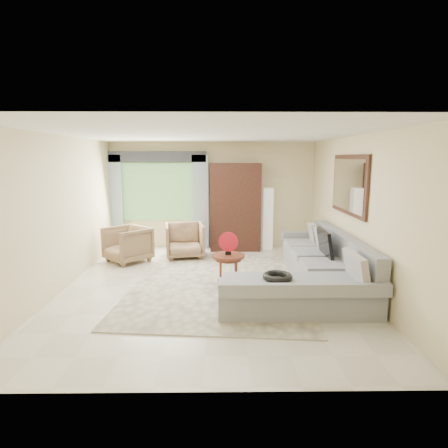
{
  "coord_description": "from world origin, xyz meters",
  "views": [
    {
      "loc": [
        0.17,
        -6.26,
        2.22
      ],
      "look_at": [
        0.25,
        0.35,
        1.05
      ],
      "focal_mm": 30.0,
      "sensor_mm": 36.0,
      "label": 1
    }
  ],
  "objects_px": {
    "sectional_sofa": "(315,274)",
    "armoire": "(235,207)",
    "coffee_table": "(228,270)",
    "tv_screen": "(325,243)",
    "armchair_left": "(127,244)",
    "floor_lamp": "(268,219)",
    "armchair_right": "(185,240)",
    "potted_plant": "(116,239)"
  },
  "relations": [
    {
      "from": "coffee_table",
      "to": "armoire",
      "type": "relative_size",
      "value": 0.27
    },
    {
      "from": "armchair_left",
      "to": "armchair_right",
      "type": "distance_m",
      "value": 1.25
    },
    {
      "from": "coffee_table",
      "to": "armchair_right",
      "type": "bearing_deg",
      "value": 115.39
    },
    {
      "from": "sectional_sofa",
      "to": "armchair_right",
      "type": "height_order",
      "value": "sectional_sofa"
    },
    {
      "from": "coffee_table",
      "to": "potted_plant",
      "type": "xyz_separation_m",
      "value": [
        -2.65,
        2.6,
        -0.0
      ]
    },
    {
      "from": "sectional_sofa",
      "to": "armchair_left",
      "type": "height_order",
      "value": "sectional_sofa"
    },
    {
      "from": "potted_plant",
      "to": "floor_lamp",
      "type": "bearing_deg",
      "value": 2.8
    },
    {
      "from": "armchair_right",
      "to": "floor_lamp",
      "type": "relative_size",
      "value": 0.57
    },
    {
      "from": "tv_screen",
      "to": "armoire",
      "type": "bearing_deg",
      "value": 121.06
    },
    {
      "from": "potted_plant",
      "to": "tv_screen",
      "type": "bearing_deg",
      "value": -28.43
    },
    {
      "from": "potted_plant",
      "to": "sectional_sofa",
      "type": "bearing_deg",
      "value": -34.04
    },
    {
      "from": "coffee_table",
      "to": "floor_lamp",
      "type": "distance_m",
      "value": 3.0
    },
    {
      "from": "potted_plant",
      "to": "coffee_table",
      "type": "bearing_deg",
      "value": -44.51
    },
    {
      "from": "tv_screen",
      "to": "armoire",
      "type": "xyz_separation_m",
      "value": [
        -1.5,
        2.49,
        0.33
      ]
    },
    {
      "from": "tv_screen",
      "to": "coffee_table",
      "type": "distance_m",
      "value": 1.8
    },
    {
      "from": "potted_plant",
      "to": "armoire",
      "type": "distance_m",
      "value": 2.98
    },
    {
      "from": "sectional_sofa",
      "to": "potted_plant",
      "type": "bearing_deg",
      "value": 145.96
    },
    {
      "from": "potted_plant",
      "to": "floor_lamp",
      "type": "xyz_separation_m",
      "value": [
        3.68,
        0.18,
        0.45
      ]
    },
    {
      "from": "coffee_table",
      "to": "potted_plant",
      "type": "distance_m",
      "value": 3.71
    },
    {
      "from": "tv_screen",
      "to": "sectional_sofa",
      "type": "bearing_deg",
      "value": -123.23
    },
    {
      "from": "coffee_table",
      "to": "tv_screen",
      "type": "bearing_deg",
      "value": 7.63
    },
    {
      "from": "tv_screen",
      "to": "potted_plant",
      "type": "bearing_deg",
      "value": 151.57
    },
    {
      "from": "sectional_sofa",
      "to": "potted_plant",
      "type": "xyz_separation_m",
      "value": [
        -4.11,
        2.78,
        0.01
      ]
    },
    {
      "from": "potted_plant",
      "to": "armoire",
      "type": "height_order",
      "value": "armoire"
    },
    {
      "from": "coffee_table",
      "to": "armchair_left",
      "type": "xyz_separation_m",
      "value": [
        -2.14,
        1.63,
        0.08
      ]
    },
    {
      "from": "armchair_left",
      "to": "floor_lamp",
      "type": "relative_size",
      "value": 0.56
    },
    {
      "from": "potted_plant",
      "to": "armchair_left",
      "type": "bearing_deg",
      "value": -62.43
    },
    {
      "from": "tv_screen",
      "to": "armchair_left",
      "type": "height_order",
      "value": "tv_screen"
    },
    {
      "from": "armoire",
      "to": "floor_lamp",
      "type": "relative_size",
      "value": 1.4
    },
    {
      "from": "coffee_table",
      "to": "armchair_left",
      "type": "bearing_deg",
      "value": 142.7
    },
    {
      "from": "coffee_table",
      "to": "armchair_right",
      "type": "xyz_separation_m",
      "value": [
        -0.94,
        1.98,
        0.09
      ]
    },
    {
      "from": "armchair_left",
      "to": "sectional_sofa",
      "type": "bearing_deg",
      "value": 18.56
    },
    {
      "from": "tv_screen",
      "to": "coffee_table",
      "type": "xyz_separation_m",
      "value": [
        -1.73,
        -0.23,
        -0.42
      ]
    },
    {
      "from": "armoire",
      "to": "tv_screen",
      "type": "bearing_deg",
      "value": -58.94
    },
    {
      "from": "tv_screen",
      "to": "armchair_right",
      "type": "height_order",
      "value": "tv_screen"
    },
    {
      "from": "sectional_sofa",
      "to": "coffee_table",
      "type": "height_order",
      "value": "sectional_sofa"
    },
    {
      "from": "sectional_sofa",
      "to": "armoire",
      "type": "relative_size",
      "value": 1.65
    },
    {
      "from": "armchair_left",
      "to": "armoire",
      "type": "bearing_deg",
      "value": 69.92
    },
    {
      "from": "coffee_table",
      "to": "potted_plant",
      "type": "bearing_deg",
      "value": 135.49
    },
    {
      "from": "floor_lamp",
      "to": "armoire",
      "type": "bearing_deg",
      "value": -175.71
    },
    {
      "from": "sectional_sofa",
      "to": "armchair_left",
      "type": "xyz_separation_m",
      "value": [
        -3.6,
        1.8,
        0.1
      ]
    },
    {
      "from": "floor_lamp",
      "to": "sectional_sofa",
      "type": "bearing_deg",
      "value": -81.67
    }
  ]
}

